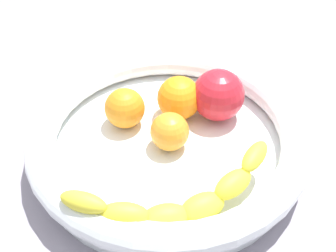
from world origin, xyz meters
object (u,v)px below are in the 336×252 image
at_px(fruit_bowl, 168,138).
at_px(orange_front, 171,131).
at_px(tomato_red, 218,95).
at_px(banana_draped_left, 180,200).
at_px(orange_mid_left, 125,108).
at_px(orange_mid_right, 179,98).

relative_size(fruit_bowl, orange_front, 7.23).
relative_size(orange_front, tomato_red, 0.70).
xyz_separation_m(banana_draped_left, orange_front, (0.04, 0.11, -0.00)).
relative_size(fruit_bowl, tomato_red, 5.05).
relative_size(banana_draped_left, orange_mid_left, 4.59).
distance_m(orange_mid_left, tomato_red, 0.13).
height_order(banana_draped_left, orange_mid_left, orange_mid_left).
relative_size(banana_draped_left, orange_front, 5.02).
relative_size(fruit_bowl, orange_mid_right, 5.95).
height_order(fruit_bowl, orange_mid_right, orange_mid_right).
bearing_deg(orange_mid_left, fruit_bowl, -56.32).
xyz_separation_m(fruit_bowl, banana_draped_left, (-0.03, -0.12, 0.02)).
height_order(fruit_bowl, banana_draped_left, banana_draped_left).
bearing_deg(orange_front, tomato_red, 20.73).
distance_m(fruit_bowl, orange_mid_right, 0.06).
bearing_deg(fruit_bowl, orange_front, -76.53).
xyz_separation_m(banana_draped_left, orange_mid_right, (0.07, 0.16, 0.00)).
relative_size(orange_mid_right, tomato_red, 0.85).
bearing_deg(orange_mid_left, tomato_red, -14.64).
bearing_deg(fruit_bowl, orange_mid_left, 123.68).
bearing_deg(banana_draped_left, tomato_red, 49.98).
height_order(orange_front, tomato_red, tomato_red).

